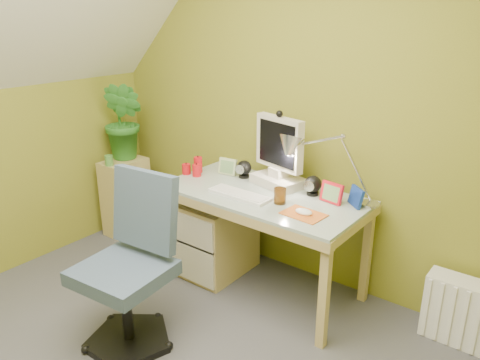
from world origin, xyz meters
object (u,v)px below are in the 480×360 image
Objects in this scene: task_chair at (123,270)px; radiator at (461,312)px; monitor at (279,150)px; potted_plant at (124,121)px; desk at (262,242)px; desk_lamp at (344,152)px; side_ledge at (126,197)px.

task_chair is 1.90m from radiator.
monitor is 0.76× the size of potted_plant.
radiator is at bearing 11.77° from desk.
task_chair is (-0.72, -1.11, -0.53)m from desk_lamp.
desk is 2.11× the size of desk_lamp.
potted_plant is (-1.41, -0.11, 0.02)m from monitor.
task_chair is 2.42× the size of radiator.
potted_plant is (-1.86, -0.11, -0.05)m from desk_lamp.
desk is 2.71× the size of monitor.
desk is 0.98m from task_chair.
desk_lamp is at bearing 13.68° from monitor.
radiator is (1.48, 1.16, -0.28)m from task_chair.
monitor is 1.55m from side_ledge.
desk_lamp is 0.97× the size of potted_plant.
monitor is 1.41m from potted_plant.
potted_plant is (-1.41, 0.07, 0.61)m from desk.
potted_plant is 0.67× the size of task_chair.
desk_lamp is 1.43m from task_chair.
monitor is 0.78× the size of desk_lamp.
task_chair is at bearing -90.08° from monitor.
side_ledge is (-1.41, 0.02, -0.03)m from desk.
radiator is at bearing 11.55° from desk_lamp.
task_chair is at bearing -142.02° from radiator.
desk_lamp is at bearing 51.68° from task_chair.
monitor is 1.42m from radiator.
desk_lamp is at bearing 4.86° from side_ledge.
desk_lamp is (0.45, 0.18, 0.66)m from desk.
side_ledge is 1.64× the size of radiator.
monitor is 1.23m from task_chair.
monitor reaches higher than desk.
potted_plant is at bearing 133.38° from task_chair.
task_chair is at bearing -39.91° from side_ledge.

